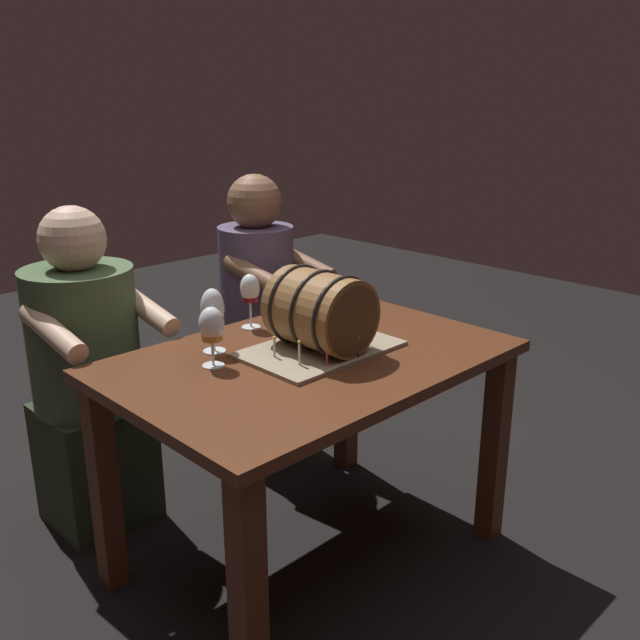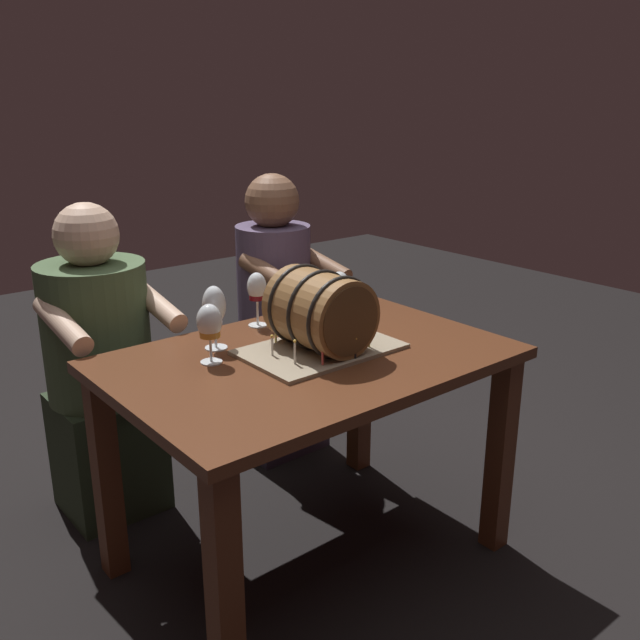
{
  "view_description": "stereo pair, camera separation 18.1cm",
  "coord_description": "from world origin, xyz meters",
  "px_view_note": "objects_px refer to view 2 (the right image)",
  "views": [
    {
      "loc": [
        -1.36,
        -1.43,
        1.48
      ],
      "look_at": [
        0.04,
        0.0,
        0.83
      ],
      "focal_mm": 39.1,
      "sensor_mm": 36.0,
      "label": 1
    },
    {
      "loc": [
        -1.23,
        -1.55,
        1.48
      ],
      "look_at": [
        0.04,
        0.0,
        0.83
      ],
      "focal_mm": 39.1,
      "sensor_mm": 36.0,
      "label": 2
    }
  ],
  "objects_px": {
    "dining_table": "(309,391)",
    "barrel_cake": "(320,314)",
    "wine_glass_red": "(257,290)",
    "person_seated_right": "(275,330)",
    "wine_glass_empty": "(214,306)",
    "wine_glass_rose": "(297,283)",
    "wine_glass_white": "(339,287)",
    "wine_glass_amber": "(209,324)",
    "person_seated_left": "(101,372)"
  },
  "relations": [
    {
      "from": "dining_table",
      "to": "barrel_cake",
      "type": "height_order",
      "value": "barrel_cake"
    },
    {
      "from": "wine_glass_red",
      "to": "person_seated_right",
      "type": "xyz_separation_m",
      "value": [
        0.35,
        0.38,
        -0.32
      ]
    },
    {
      "from": "dining_table",
      "to": "wine_glass_red",
      "type": "bearing_deg",
      "value": 83.84
    },
    {
      "from": "wine_glass_red",
      "to": "wine_glass_empty",
      "type": "relative_size",
      "value": 0.93
    },
    {
      "from": "wine_glass_rose",
      "to": "wine_glass_empty",
      "type": "height_order",
      "value": "wine_glass_empty"
    },
    {
      "from": "wine_glass_white",
      "to": "wine_glass_red",
      "type": "bearing_deg",
      "value": 158.42
    },
    {
      "from": "wine_glass_red",
      "to": "person_seated_right",
      "type": "relative_size",
      "value": 0.16
    },
    {
      "from": "wine_glass_empty",
      "to": "wine_glass_amber",
      "type": "xyz_separation_m",
      "value": [
        -0.07,
        -0.1,
        -0.02
      ]
    },
    {
      "from": "wine_glass_rose",
      "to": "person_seated_left",
      "type": "height_order",
      "value": "person_seated_left"
    },
    {
      "from": "wine_glass_empty",
      "to": "person_seated_right",
      "type": "height_order",
      "value": "person_seated_right"
    },
    {
      "from": "wine_glass_empty",
      "to": "person_seated_left",
      "type": "height_order",
      "value": "person_seated_left"
    },
    {
      "from": "wine_glass_red",
      "to": "wine_glass_rose",
      "type": "bearing_deg",
      "value": -9.7
    },
    {
      "from": "wine_glass_red",
      "to": "wine_glass_amber",
      "type": "height_order",
      "value": "wine_glass_red"
    },
    {
      "from": "wine_glass_empty",
      "to": "person_seated_left",
      "type": "bearing_deg",
      "value": 111.26
    },
    {
      "from": "wine_glass_white",
      "to": "wine_glass_rose",
      "type": "distance_m",
      "value": 0.15
    },
    {
      "from": "wine_glass_red",
      "to": "person_seated_right",
      "type": "height_order",
      "value": "person_seated_right"
    },
    {
      "from": "wine_glass_empty",
      "to": "wine_glass_amber",
      "type": "relative_size",
      "value": 1.12
    },
    {
      "from": "wine_glass_rose",
      "to": "wine_glass_amber",
      "type": "relative_size",
      "value": 1.05
    },
    {
      "from": "wine_glass_red",
      "to": "wine_glass_empty",
      "type": "bearing_deg",
      "value": -155.89
    },
    {
      "from": "person_seated_left",
      "to": "wine_glass_red",
      "type": "bearing_deg",
      "value": -42.77
    },
    {
      "from": "dining_table",
      "to": "wine_glass_rose",
      "type": "xyz_separation_m",
      "value": [
        0.19,
        0.3,
        0.25
      ]
    },
    {
      "from": "wine_glass_red",
      "to": "person_seated_left",
      "type": "xyz_separation_m",
      "value": [
        -0.41,
        0.38,
        -0.31
      ]
    },
    {
      "from": "dining_table",
      "to": "wine_glass_red",
      "type": "relative_size",
      "value": 6.36
    },
    {
      "from": "dining_table",
      "to": "person_seated_right",
      "type": "bearing_deg",
      "value": 61.73
    },
    {
      "from": "barrel_cake",
      "to": "person_seated_right",
      "type": "xyz_separation_m",
      "value": [
        0.34,
        0.71,
        -0.31
      ]
    },
    {
      "from": "wine_glass_rose",
      "to": "person_seated_left",
      "type": "relative_size",
      "value": 0.17
    },
    {
      "from": "barrel_cake",
      "to": "wine_glass_white",
      "type": "distance_m",
      "value": 0.34
    },
    {
      "from": "person_seated_left",
      "to": "wine_glass_amber",
      "type": "bearing_deg",
      "value": -78.8
    },
    {
      "from": "barrel_cake",
      "to": "wine_glass_red",
      "type": "relative_size",
      "value": 2.54
    },
    {
      "from": "wine_glass_white",
      "to": "wine_glass_rose",
      "type": "relative_size",
      "value": 0.88
    },
    {
      "from": "wine_glass_empty",
      "to": "wine_glass_white",
      "type": "bearing_deg",
      "value": -0.77
    },
    {
      "from": "wine_glass_white",
      "to": "wine_glass_empty",
      "type": "distance_m",
      "value": 0.5
    },
    {
      "from": "wine_glass_amber",
      "to": "person_seated_left",
      "type": "xyz_separation_m",
      "value": [
        -0.11,
        0.58,
        -0.3
      ]
    },
    {
      "from": "wine_glass_white",
      "to": "dining_table",
      "type": "bearing_deg",
      "value": -144.95
    },
    {
      "from": "wine_glass_amber",
      "to": "dining_table",
      "type": "bearing_deg",
      "value": -25.7
    },
    {
      "from": "barrel_cake",
      "to": "wine_glass_red",
      "type": "xyz_separation_m",
      "value": [
        -0.01,
        0.32,
        0.01
      ]
    },
    {
      "from": "wine_glass_amber",
      "to": "person_seated_left",
      "type": "bearing_deg",
      "value": 101.2
    },
    {
      "from": "dining_table",
      "to": "wine_glass_red",
      "type": "height_order",
      "value": "wine_glass_red"
    },
    {
      "from": "wine_glass_red",
      "to": "wine_glass_amber",
      "type": "xyz_separation_m",
      "value": [
        -0.3,
        -0.2,
        -0.01
      ]
    },
    {
      "from": "wine_glass_white",
      "to": "wine_glass_red",
      "type": "distance_m",
      "value": 0.29
    },
    {
      "from": "wine_glass_white",
      "to": "wine_glass_rose",
      "type": "bearing_deg",
      "value": 145.89
    },
    {
      "from": "dining_table",
      "to": "person_seated_left",
      "type": "relative_size",
      "value": 1.04
    },
    {
      "from": "barrel_cake",
      "to": "wine_glass_amber",
      "type": "xyz_separation_m",
      "value": [
        -0.31,
        0.13,
        -0.0
      ]
    },
    {
      "from": "wine_glass_rose",
      "to": "person_seated_right",
      "type": "distance_m",
      "value": 0.56
    },
    {
      "from": "person_seated_left",
      "to": "person_seated_right",
      "type": "xyz_separation_m",
      "value": [
        0.76,
        -0.0,
        -0.01
      ]
    },
    {
      "from": "dining_table",
      "to": "wine_glass_rose",
      "type": "height_order",
      "value": "wine_glass_rose"
    },
    {
      "from": "barrel_cake",
      "to": "wine_glass_empty",
      "type": "height_order",
      "value": "barrel_cake"
    },
    {
      "from": "person_seated_right",
      "to": "wine_glass_amber",
      "type": "bearing_deg",
      "value": -138.08
    },
    {
      "from": "wine_glass_white",
      "to": "wine_glass_empty",
      "type": "relative_size",
      "value": 0.83
    },
    {
      "from": "wine_glass_white",
      "to": "wine_glass_empty",
      "type": "xyz_separation_m",
      "value": [
        -0.5,
        0.01,
        0.02
      ]
    }
  ]
}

